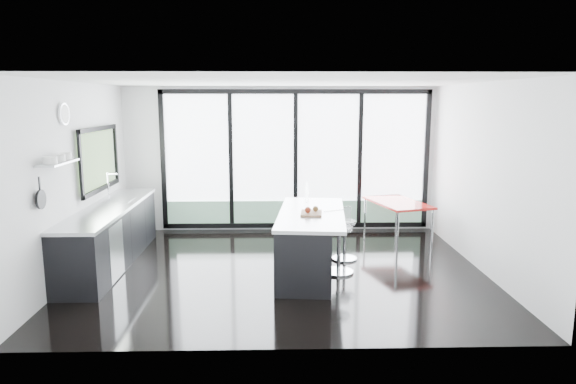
{
  "coord_description": "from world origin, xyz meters",
  "views": [
    {
      "loc": [
        -0.09,
        -7.42,
        2.54
      ],
      "look_at": [
        0.1,
        0.3,
        1.15
      ],
      "focal_mm": 32.0,
      "sensor_mm": 36.0,
      "label": 1
    }
  ],
  "objects_px": {
    "bar_stool_far": "(345,240)",
    "red_table": "(397,221)",
    "bar_stool_near": "(339,250)",
    "island": "(306,241)"
  },
  "relations": [
    {
      "from": "bar_stool_near",
      "to": "bar_stool_far",
      "type": "relative_size",
      "value": 1.1
    },
    {
      "from": "island",
      "to": "red_table",
      "type": "distance_m",
      "value": 2.44
    },
    {
      "from": "bar_stool_near",
      "to": "bar_stool_far",
      "type": "bearing_deg",
      "value": 49.9
    },
    {
      "from": "bar_stool_far",
      "to": "red_table",
      "type": "xyz_separation_m",
      "value": [
        1.1,
        1.1,
        0.04
      ]
    },
    {
      "from": "bar_stool_near",
      "to": "red_table",
      "type": "bearing_deg",
      "value": 29.03
    },
    {
      "from": "bar_stool_near",
      "to": "bar_stool_far",
      "type": "height_order",
      "value": "bar_stool_near"
    },
    {
      "from": "island",
      "to": "bar_stool_near",
      "type": "xyz_separation_m",
      "value": [
        0.48,
        -0.07,
        -0.11
      ]
    },
    {
      "from": "island",
      "to": "bar_stool_far",
      "type": "distance_m",
      "value": 0.88
    },
    {
      "from": "bar_stool_far",
      "to": "red_table",
      "type": "relative_size",
      "value": 0.48
    },
    {
      "from": "bar_stool_near",
      "to": "bar_stool_far",
      "type": "distance_m",
      "value": 0.67
    }
  ]
}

